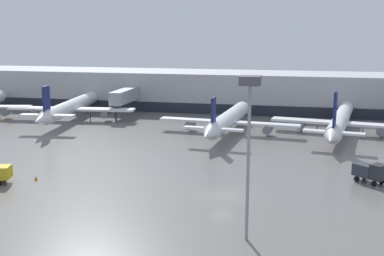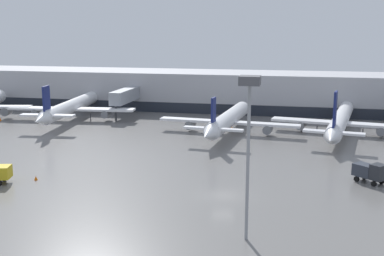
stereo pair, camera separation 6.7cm
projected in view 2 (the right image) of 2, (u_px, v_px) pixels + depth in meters
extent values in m
plane|color=slate|center=(223.00, 195.00, 55.98)|extent=(320.00, 320.00, 0.00)
cube|color=#B2B2B7|center=(262.00, 92.00, 114.44)|extent=(160.00, 16.00, 9.00)
cube|color=#1E232D|center=(259.00, 111.00, 107.40)|extent=(156.80, 0.10, 2.40)
cube|color=#9399A0|center=(125.00, 96.00, 106.72)|extent=(2.60, 12.84, 2.80)
cylinder|color=#3F4247|center=(116.00, 113.00, 101.75)|extent=(0.44, 0.44, 3.20)
cylinder|color=white|center=(341.00, 119.00, 89.18)|extent=(7.58, 30.01, 2.80)
cone|color=white|center=(347.00, 107.00, 104.24)|extent=(3.12, 3.47, 2.66)
cone|color=white|center=(331.00, 138.00, 73.62)|extent=(3.17, 4.56, 2.52)
cube|color=white|center=(340.00, 123.00, 88.61)|extent=(25.37, 6.92, 0.44)
cube|color=white|center=(334.00, 132.00, 76.57)|extent=(9.73, 3.15, 0.35)
cube|color=navy|center=(335.00, 110.00, 75.86)|extent=(0.78, 2.64, 6.03)
cylinder|color=slate|center=(301.00, 125.00, 91.32)|extent=(2.04, 3.41, 1.54)
cylinder|color=slate|center=(381.00, 131.00, 86.25)|extent=(2.04, 3.41, 1.54)
cylinder|color=#2D2D33|center=(344.00, 121.00, 98.44)|extent=(0.20, 0.20, 1.35)
cylinder|color=#2D2D33|center=(317.00, 130.00, 89.66)|extent=(0.20, 0.20, 1.35)
cylinder|color=#2D2D33|center=(363.00, 133.00, 86.76)|extent=(0.20, 0.20, 1.35)
cylinder|color=white|center=(229.00, 119.00, 89.59)|extent=(5.10, 25.03, 2.92)
cone|color=white|center=(244.00, 107.00, 102.72)|extent=(3.04, 3.44, 2.77)
cone|color=white|center=(208.00, 135.00, 75.91)|extent=(3.00, 4.59, 2.63)
cube|color=white|center=(228.00, 122.00, 89.12)|extent=(26.44, 4.53, 0.44)
cube|color=white|center=(213.00, 129.00, 78.83)|extent=(10.08, 2.12, 0.35)
cube|color=navy|center=(213.00, 112.00, 78.25)|extent=(0.53, 2.01, 4.60)
cylinder|color=slate|center=(190.00, 125.00, 91.46)|extent=(1.81, 2.56, 1.60)
cylinder|color=slate|center=(268.00, 129.00, 87.15)|extent=(1.81, 2.56, 1.60)
cylinder|color=#2D2D33|center=(238.00, 121.00, 97.55)|extent=(0.20, 0.20, 1.39)
cylinder|color=#2D2D33|center=(205.00, 129.00, 90.06)|extent=(0.20, 0.20, 1.39)
cylinder|color=#2D2D33|center=(250.00, 132.00, 87.60)|extent=(0.20, 0.20, 1.39)
cylinder|color=white|center=(73.00, 106.00, 102.46)|extent=(5.83, 29.15, 2.81)
cone|color=white|center=(96.00, 96.00, 118.10)|extent=(2.98, 3.35, 2.67)
cone|color=white|center=(40.00, 120.00, 86.28)|extent=(2.95, 4.45, 2.53)
cube|color=white|center=(72.00, 109.00, 101.87)|extent=(27.19, 5.92, 0.44)
cube|color=white|center=(47.00, 115.00, 89.41)|extent=(10.39, 2.80, 0.35)
cube|color=navy|center=(46.00, 99.00, 88.80)|extent=(0.65, 2.82, 4.91)
cylinder|color=slate|center=(38.00, 112.00, 102.85)|extent=(1.89, 3.56, 1.54)
cylinder|color=slate|center=(106.00, 114.00, 101.23)|extent=(1.89, 3.56, 1.54)
cylinder|color=#2D2D33|center=(87.00, 109.00, 112.08)|extent=(0.20, 0.20, 1.78)
cylinder|color=#2D2D33|center=(51.00, 117.00, 101.94)|extent=(0.20, 0.20, 1.78)
cylinder|color=#2D2D33|center=(91.00, 117.00, 101.02)|extent=(0.20, 0.20, 1.78)
cone|color=white|center=(2.00, 95.00, 117.91)|extent=(3.71, 4.09, 3.06)
cylinder|color=slate|center=(7.00, 111.00, 104.06)|extent=(2.31, 3.17, 1.77)
cube|color=#2D333D|center=(364.00, 170.00, 60.96)|extent=(3.04, 2.99, 1.55)
cube|color=#26282D|center=(378.00, 172.00, 59.37)|extent=(2.27, 2.29, 1.95)
cylinder|color=black|center=(382.00, 181.00, 60.06)|extent=(0.69, 0.65, 0.70)
cylinder|color=black|center=(374.00, 184.00, 59.11)|extent=(0.69, 0.65, 0.70)
cylinder|color=black|center=(364.00, 177.00, 62.01)|extent=(0.69, 0.65, 0.70)
cylinder|color=black|center=(357.00, 179.00, 61.05)|extent=(0.69, 0.65, 0.70)
cylinder|color=black|center=(4.00, 179.00, 61.17)|extent=(0.74, 0.42, 0.70)
cone|color=orange|center=(232.00, 128.00, 93.27)|extent=(0.38, 0.38, 0.63)
cone|color=orange|center=(0.00, 119.00, 101.91)|extent=(0.42, 0.42, 0.66)
cone|color=orange|center=(36.00, 178.00, 61.64)|extent=(0.45, 0.45, 0.56)
cylinder|color=gray|center=(248.00, 165.00, 42.80)|extent=(0.30, 0.30, 14.25)
cube|color=#4C4C51|center=(250.00, 80.00, 41.29)|extent=(1.80, 1.80, 0.80)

